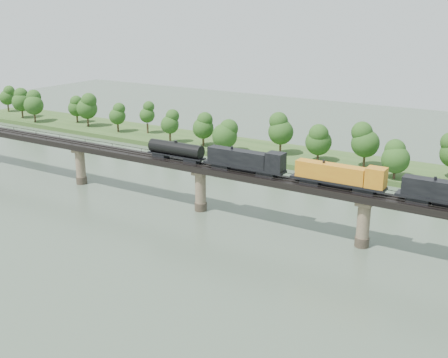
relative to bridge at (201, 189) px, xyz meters
The scene contains 6 objects.
ground 30.49m from the bridge, 90.00° to the right, with size 400.00×400.00×0.00m, color #394939.
far_bank 55.20m from the bridge, 90.00° to the left, with size 300.00×24.00×1.60m, color #2C481D.
bridge is the anchor object (origin of this frame).
bridge_superstructure 6.33m from the bridge, 90.00° to the left, with size 220.00×4.90×0.75m.
far_treeline 51.30m from the bridge, 99.23° to the left, with size 289.06×17.54×13.60m.
freight_train 28.15m from the bridge, ahead, with size 80.91×3.15×5.57m.
Camera 1 is at (72.22, -74.85, 47.42)m, focal length 45.00 mm.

